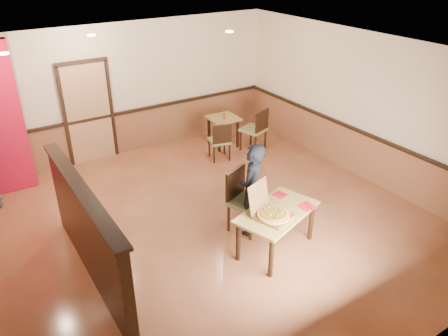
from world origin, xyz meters
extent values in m
plane|color=#BF714A|center=(0.00, 0.00, 0.00)|extent=(7.00, 7.00, 0.00)
plane|color=black|center=(0.00, 0.00, 2.80)|extent=(7.00, 7.00, 0.00)
plane|color=beige|center=(0.00, 3.50, 1.40)|extent=(7.00, 0.00, 7.00)
plane|color=beige|center=(3.50, 0.00, 1.40)|extent=(0.00, 7.00, 7.00)
cube|color=brown|center=(0.00, 3.47, 0.45)|extent=(7.00, 0.04, 0.90)
cube|color=black|center=(0.00, 3.45, 0.92)|extent=(7.00, 0.06, 0.06)
cube|color=brown|center=(3.47, 0.00, 0.45)|extent=(0.04, 7.00, 0.90)
cube|color=black|center=(3.45, 0.00, 0.92)|extent=(0.06, 7.00, 0.06)
cube|color=tan|center=(-0.80, 3.46, 1.05)|extent=(0.90, 0.06, 2.10)
cube|color=black|center=(-2.00, -0.20, 0.70)|extent=(0.14, 3.00, 1.40)
cube|color=black|center=(-2.00, -0.20, 1.42)|extent=(0.20, 3.10, 0.05)
cylinder|color=#F2E7A9|center=(-2.30, 1.80, 2.78)|extent=(0.14, 0.14, 0.02)
cylinder|color=#F2E7A9|center=(-0.80, 2.50, 2.78)|extent=(0.14, 0.14, 0.02)
cylinder|color=#F2E7A9|center=(1.40, 1.50, 2.78)|extent=(0.14, 0.14, 0.02)
cube|color=tan|center=(0.53, -1.13, 0.67)|extent=(1.45, 1.10, 0.04)
cylinder|color=black|center=(0.08, -1.58, 0.32)|extent=(0.07, 0.07, 0.65)
cylinder|color=black|center=(-0.10, -1.03, 0.32)|extent=(0.07, 0.07, 0.65)
cylinder|color=black|center=(1.15, -1.23, 0.32)|extent=(0.07, 0.07, 0.65)
cylinder|color=black|center=(0.97, -0.68, 0.32)|extent=(0.07, 0.07, 0.65)
cube|color=olive|center=(0.47, -0.46, 0.51)|extent=(0.67, 0.67, 0.07)
cube|color=black|center=(0.38, -0.25, 0.79)|extent=(0.47, 0.22, 0.49)
cylinder|color=black|center=(0.35, -0.74, 0.22)|extent=(0.05, 0.05, 0.45)
cylinder|color=black|center=(0.19, -0.34, 0.22)|extent=(0.05, 0.05, 0.45)
cylinder|color=black|center=(0.74, -0.58, 0.22)|extent=(0.05, 0.05, 0.45)
cylinder|color=black|center=(0.59, -0.19, 0.22)|extent=(0.05, 0.05, 0.45)
cube|color=olive|center=(1.49, 2.01, 0.42)|extent=(0.51, 0.51, 0.05)
cube|color=black|center=(1.45, 1.82, 0.65)|extent=(0.40, 0.13, 0.40)
cylinder|color=black|center=(1.70, 2.14, 0.18)|extent=(0.04, 0.04, 0.37)
cylinder|color=black|center=(1.62, 1.80, 0.18)|extent=(0.04, 0.04, 0.37)
cylinder|color=black|center=(1.37, 2.22, 0.18)|extent=(0.04, 0.04, 0.37)
cylinder|color=black|center=(1.28, 1.88, 0.18)|extent=(0.04, 0.04, 0.37)
cube|color=olive|center=(2.39, 2.01, 0.48)|extent=(0.62, 0.62, 0.06)
cube|color=black|center=(2.47, 1.80, 0.75)|extent=(0.45, 0.19, 0.46)
cylinder|color=black|center=(2.52, 2.27, 0.21)|extent=(0.05, 0.05, 0.42)
cylinder|color=black|center=(2.65, 1.89, 0.21)|extent=(0.05, 0.05, 0.42)
cylinder|color=black|center=(2.14, 2.13, 0.21)|extent=(0.05, 0.05, 0.42)
cylinder|color=black|center=(2.27, 1.76, 0.21)|extent=(0.05, 0.05, 0.42)
cube|color=tan|center=(1.94, 2.56, 0.67)|extent=(0.67, 0.67, 0.04)
cylinder|color=black|center=(1.69, 2.33, 0.32)|extent=(0.07, 0.07, 0.65)
cylinder|color=black|center=(1.71, 2.81, 0.32)|extent=(0.07, 0.07, 0.65)
cylinder|color=black|center=(2.17, 2.31, 0.32)|extent=(0.07, 0.07, 0.65)
cylinder|color=black|center=(2.19, 2.79, 0.32)|extent=(0.07, 0.07, 0.65)
imported|color=black|center=(0.49, -0.54, 0.77)|extent=(0.67, 0.63, 1.54)
cube|color=brown|center=(0.37, -1.23, 0.71)|extent=(0.58, 0.58, 0.03)
cube|color=brown|center=(0.29, -0.98, 0.95)|extent=(0.46, 0.23, 0.45)
cylinder|color=#DB994F|center=(0.37, -1.23, 0.74)|extent=(0.62, 0.62, 0.03)
cube|color=red|center=(0.98, -1.28, 0.69)|extent=(0.23, 0.23, 0.01)
cylinder|color=white|center=(0.95, -1.28, 0.70)|extent=(0.01, 0.20, 0.01)
cube|color=white|center=(1.01, -1.28, 0.70)|extent=(0.02, 0.21, 0.00)
cube|color=red|center=(0.86, -0.79, 0.69)|extent=(0.23, 0.23, 0.00)
cylinder|color=white|center=(0.83, -0.79, 0.70)|extent=(0.04, 0.17, 0.01)
cube|color=white|center=(0.89, -0.79, 0.70)|extent=(0.05, 0.18, 0.00)
cylinder|color=maroon|center=(1.90, 2.46, 0.76)|extent=(0.05, 0.05, 0.14)
camera|label=1|loc=(-3.05, -5.26, 4.21)|focal=35.00mm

